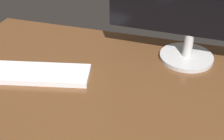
{
  "coord_description": "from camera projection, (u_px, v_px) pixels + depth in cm",
  "views": [
    {
      "loc": [
        18.37,
        -76.19,
        64.0
      ],
      "look_at": [
        -4.96,
        3.73,
        8.0
      ],
      "focal_mm": 48.6,
      "sensor_mm": 36.0,
      "label": 1
    }
  ],
  "objects": [
    {
      "name": "keyboard",
      "position": [
        36.0,
        74.0,
        1.07
      ],
      "size": [
        39.55,
        19.92,
        2.0
      ],
      "primitive_type": "cube",
      "rotation": [
        0.0,
        0.0,
        0.21
      ],
      "color": "white",
      "rests_on": "desk"
    },
    {
      "name": "desk",
      "position": [
        123.0,
        96.0,
        1.0
      ],
      "size": [
        140.0,
        84.0,
        2.0
      ],
      "primitive_type": "cube",
      "color": "brown",
      "rests_on": "ground"
    }
  ]
}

